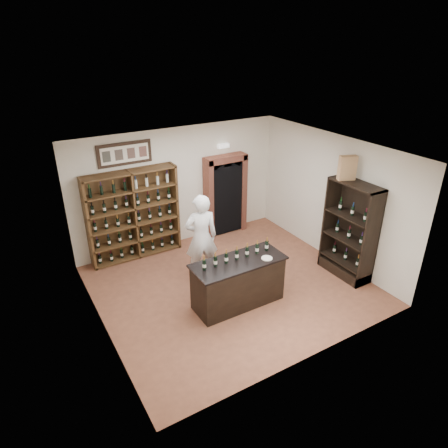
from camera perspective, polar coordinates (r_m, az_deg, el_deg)
The scene contains 21 objects.
floor at distance 8.85m, azimuth 0.97°, elevation -8.78°, with size 5.50×5.50×0.00m, color brown.
ceiling at distance 7.56m, azimuth 1.14°, elevation 10.28°, with size 5.50×5.50×0.00m, color white.
wall_back at distance 10.13m, azimuth -6.44°, elevation 5.29°, with size 5.50×0.04×3.00m, color silver.
wall_left at distance 7.20m, azimuth -17.98°, elevation -4.88°, with size 0.04×5.00×3.00m, color silver.
wall_right at distance 9.71m, azimuth 15.02°, elevation 3.61°, with size 0.04×5.00×3.00m, color silver.
wine_shelf at distance 9.72m, azimuth -12.86°, elevation 1.31°, with size 2.20×0.38×2.20m.
framed_picture at distance 9.36m, azimuth -14.01°, elevation 9.72°, with size 1.25×0.04×0.52m, color black.
arched_doorway at distance 10.66m, azimuth 0.16°, elevation 4.42°, with size 1.17×0.35×2.17m.
emergency_light at distance 10.34m, azimuth -0.09°, elevation 11.11°, with size 0.30×0.10×0.10m, color white.
tasting_counter at distance 8.06m, azimuth 2.03°, elevation -8.38°, with size 1.88×0.78×1.00m.
counter_bottle_0 at distance 7.47m, azimuth -2.85°, elevation -5.83°, with size 0.07×0.07×0.30m.
counter_bottle_1 at distance 7.57m, azimuth -1.24°, elevation -5.35°, with size 0.07×0.07×0.30m.
counter_bottle_2 at distance 7.67m, azimuth 0.33°, elevation -4.87°, with size 0.07×0.07×0.30m.
counter_bottle_3 at distance 7.78m, azimuth 1.84°, elevation -4.41°, with size 0.07×0.07×0.30m.
counter_bottle_4 at distance 7.90m, azimuth 3.32°, elevation -3.96°, with size 0.07×0.07×0.30m.
counter_bottle_5 at distance 8.02m, azimuth 4.74°, elevation -3.52°, with size 0.07×0.07×0.30m.
counter_bottle_6 at distance 8.15m, azimuth 6.13°, elevation -3.09°, with size 0.07×0.07×0.30m.
side_cabinet at distance 9.32m, azimuth 17.36°, elevation -2.75°, with size 0.48×1.20×2.20m.
shopkeeper at distance 8.67m, azimuth -3.27°, elevation -1.95°, with size 0.72×0.48×1.99m, color white.
plate at distance 7.90m, azimuth 6.14°, elevation -4.88°, with size 0.22×0.22×0.02m, color silver.
wine_crate at distance 8.79m, azimuth 17.20°, elevation 7.67°, with size 0.37×0.15×0.52m, color #A28055.
Camera 1 is at (-3.85, -6.19, 5.02)m, focal length 32.00 mm.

